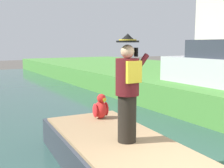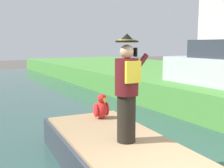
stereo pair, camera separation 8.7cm
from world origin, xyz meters
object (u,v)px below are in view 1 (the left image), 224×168
Objects in this scene: person_pirate at (128,89)px; parrot_plush at (101,108)px; boat at (118,155)px; parked_car_silver at (221,66)px.

person_pirate is 1.73m from parrot_plush.
boat is 2.34× the size of person_pirate.
parrot_plush is 0.14× the size of parked_car_silver.
parked_car_silver is at bearing 20.68° from boat.
person_pirate is 0.46× the size of parked_car_silver.
parked_car_silver is (5.23, 2.20, 0.02)m from person_pirate.
person_pirate is (0.06, -0.20, 1.23)m from boat.
parrot_plush is at bearing -172.55° from parked_car_silver.
person_pirate is 5.67m from parked_car_silver.
boat is at bearing -159.32° from parked_car_silver.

